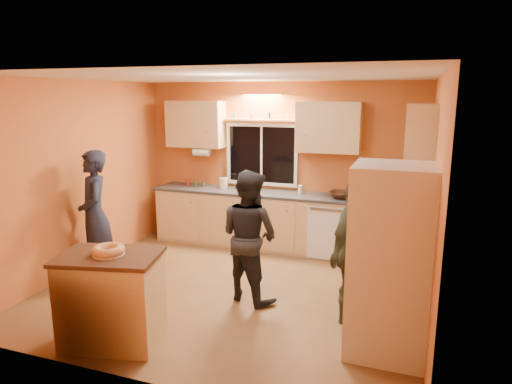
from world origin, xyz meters
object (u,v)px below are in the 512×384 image
at_px(refrigerator, 390,261).
at_px(island, 112,298).
at_px(person_left, 95,215).
at_px(person_right, 353,252).
at_px(person_center, 249,236).

xyz_separation_m(refrigerator, island, (-2.54, -0.74, -0.44)).
xyz_separation_m(person_left, person_right, (3.40, -0.15, -0.06)).
height_order(person_left, person_center, person_left).
bearing_deg(person_left, person_right, 44.83).
relative_size(island, person_left, 0.62).
height_order(person_center, person_right, person_right).
xyz_separation_m(island, person_center, (0.92, 1.38, 0.32)).
relative_size(person_center, person_right, 0.99).
bearing_deg(person_center, person_left, 22.37).
bearing_deg(island, person_left, 119.53).
distance_m(refrigerator, person_right, 0.63).
relative_size(island, person_right, 0.67).
distance_m(refrigerator, island, 2.68).
xyz_separation_m(refrigerator, person_left, (-3.79, 0.63, -0.05)).
bearing_deg(refrigerator, person_left, 170.62).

